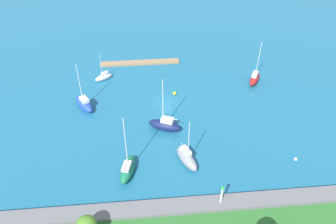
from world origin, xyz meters
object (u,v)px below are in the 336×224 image
sailboat_white_mid_basin (104,77)px  sailboat_blue_off_beacon (84,103)px  mooring_buoy_yellow (175,93)px  mooring_buoy_white (296,159)px  sailboat_green_lone_south (128,169)px  sailboat_navy_center_basin (165,125)px  harbor_beacon (222,193)px  pier_dock (140,63)px  sailboat_gray_along_channel (187,158)px  sailboat_red_lone_north (255,78)px

sailboat_white_mid_basin → sailboat_blue_off_beacon: size_ratio=0.67×
mooring_buoy_yellow → mooring_buoy_white: 30.82m
sailboat_green_lone_south → mooring_buoy_yellow: (-11.01, -23.36, -0.76)m
sailboat_white_mid_basin → sailboat_navy_center_basin: bearing=93.7°
harbor_beacon → sailboat_navy_center_basin: bearing=-70.1°
sailboat_navy_center_basin → mooring_buoy_yellow: size_ratio=14.89×
pier_dock → harbor_beacon: bearing=103.9°
pier_dock → sailboat_gray_along_channel: bearing=101.7°
mooring_buoy_white → sailboat_blue_off_beacon: bearing=-26.1°
sailboat_white_mid_basin → sailboat_green_lone_south: sailboat_green_lone_south is taller
sailboat_white_mid_basin → sailboat_green_lone_south: bearing=70.4°
sailboat_white_mid_basin → mooring_buoy_white: size_ratio=11.26×
sailboat_red_lone_north → sailboat_green_lone_south: (31.29, 26.72, -0.07)m
pier_dock → sailboat_gray_along_channel: size_ratio=2.09×
harbor_beacon → sailboat_green_lone_south: size_ratio=0.29×
sailboat_white_mid_basin → mooring_buoy_white: (-37.33, 31.17, -0.55)m
sailboat_blue_off_beacon → mooring_buoy_white: sailboat_blue_off_beacon is taller
pier_dock → mooring_buoy_yellow: (-7.76, 15.18, 0.12)m
pier_dock → mooring_buoy_yellow: 17.05m
sailboat_gray_along_channel → sailboat_blue_off_beacon: (20.55, -18.68, 0.02)m
pier_dock → sailboat_blue_off_beacon: bearing=54.8°
harbor_beacon → sailboat_blue_off_beacon: (24.62, -29.08, -2.49)m
pier_dock → sailboat_gray_along_channel: sailboat_gray_along_channel is taller
harbor_beacon → sailboat_red_lone_north: 39.22m
pier_dock → sailboat_white_mid_basin: (9.24, 7.18, 0.59)m
sailboat_gray_along_channel → harbor_beacon: bearing=-1.2°
sailboat_gray_along_channel → mooring_buoy_white: 20.52m
harbor_beacon → mooring_buoy_yellow: size_ratio=4.52×
harbor_beacon → mooring_buoy_white: harbor_beacon is taller
sailboat_navy_center_basin → sailboat_gray_along_channel: size_ratio=1.21×
sailboat_blue_off_beacon → sailboat_green_lone_south: 22.44m
sailboat_red_lone_north → sailboat_green_lone_south: bearing=161.9°
harbor_beacon → sailboat_green_lone_south: (14.93, -8.84, -2.55)m
sailboat_navy_center_basin → sailboat_green_lone_south: size_ratio=0.97×
harbor_beacon → sailboat_red_lone_north: size_ratio=0.34×
sailboat_red_lone_north → sailboat_green_lone_south: 41.15m
sailboat_white_mid_basin → harbor_beacon: bearing=87.1°
mooring_buoy_yellow → pier_dock: bearing=-62.9°
sailboat_gray_along_channel → sailboat_blue_off_beacon: 27.78m
sailboat_navy_center_basin → mooring_buoy_yellow: sailboat_navy_center_basin is taller
sailboat_navy_center_basin → mooring_buoy_white: sailboat_navy_center_basin is taller
pier_dock → sailboat_white_mid_basin: 11.72m
mooring_buoy_yellow → sailboat_gray_along_channel: bearing=89.6°
sailboat_navy_center_basin → sailboat_white_mid_basin: 24.34m
sailboat_gray_along_channel → mooring_buoy_white: bearing=63.6°
sailboat_navy_center_basin → pier_dock: bearing=-57.4°
mooring_buoy_white → sailboat_gray_along_channel: bearing=-3.8°
sailboat_green_lone_south → mooring_buoy_yellow: sailboat_green_lone_south is taller
mooring_buoy_white → sailboat_red_lone_north: bearing=-89.9°
sailboat_white_mid_basin → sailboat_red_lone_north: sailboat_red_lone_north is taller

